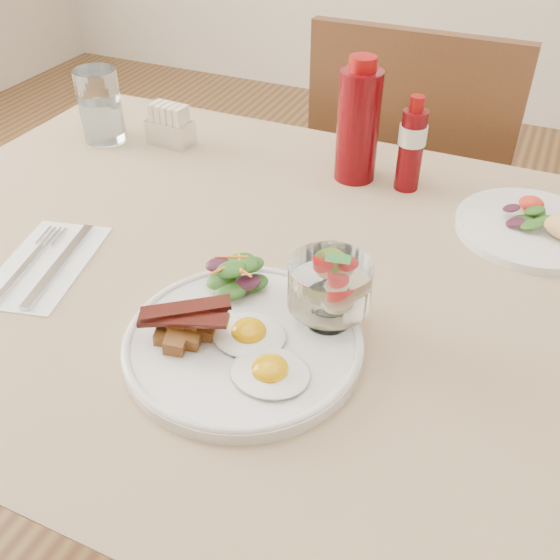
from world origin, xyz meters
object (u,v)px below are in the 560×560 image
at_px(main_plate, 244,344).
at_px(table, 303,322).
at_px(water_glass, 101,110).
at_px(hot_sauce_bottle, 411,145).
at_px(chair_far, 409,195).
at_px(sugar_caddy, 170,127).
at_px(ketchup_bottle, 358,124).
at_px(fruit_cup, 330,285).
at_px(second_plate, 544,228).

bearing_deg(main_plate, table, 86.51).
distance_m(table, water_glass, 0.58).
bearing_deg(table, hot_sauce_bottle, 77.60).
distance_m(chair_far, sugar_caddy, 0.61).
height_order(hot_sauce_bottle, water_glass, hot_sauce_bottle).
bearing_deg(hot_sauce_bottle, ketchup_bottle, -179.77).
relative_size(chair_far, sugar_caddy, 10.83).
distance_m(chair_far, fruit_cup, 0.82).
bearing_deg(chair_far, sugar_caddy, -134.10).
height_order(main_plate, water_glass, water_glass).
xyz_separation_m(chair_far, main_plate, (-0.01, -0.83, 0.24)).
height_order(chair_far, main_plate, chair_far).
distance_m(table, ketchup_bottle, 0.34).
height_order(ketchup_bottle, sugar_caddy, ketchup_bottle).
bearing_deg(hot_sauce_bottle, table, -102.40).
bearing_deg(fruit_cup, chair_far, 95.14).
xyz_separation_m(hot_sauce_bottle, water_glass, (-0.57, -0.05, -0.02)).
bearing_deg(fruit_cup, second_plate, 56.17).
bearing_deg(water_glass, main_plate, -39.19).
xyz_separation_m(chair_far, ketchup_bottle, (-0.03, -0.38, 0.32)).
height_order(chair_far, hot_sauce_bottle, chair_far).
bearing_deg(chair_far, water_glass, -139.92).
relative_size(chair_far, fruit_cup, 9.43).
relative_size(ketchup_bottle, water_glass, 1.54).
bearing_deg(sugar_caddy, fruit_cup, -35.69).
bearing_deg(table, sugar_caddy, 144.46).
relative_size(second_plate, hot_sauce_bottle, 1.50).
height_order(table, fruit_cup, fruit_cup).
height_order(chair_far, second_plate, chair_far).
bearing_deg(second_plate, table, -141.38).
bearing_deg(water_glass, table, -25.26).
xyz_separation_m(second_plate, hot_sauce_bottle, (-0.22, 0.06, 0.06)).
bearing_deg(chair_far, table, -90.00).
height_order(table, chair_far, chair_far).
xyz_separation_m(chair_far, sugar_caddy, (-0.38, -0.39, 0.26)).
height_order(ketchup_bottle, hot_sauce_bottle, ketchup_bottle).
distance_m(ketchup_bottle, hot_sauce_bottle, 0.09).
bearing_deg(sugar_caddy, chair_far, 49.54).
bearing_deg(ketchup_bottle, table, -84.65).
xyz_separation_m(table, sugar_caddy, (-0.38, 0.27, 0.12)).
bearing_deg(fruit_cup, water_glass, 149.77).
height_order(table, water_glass, water_glass).
xyz_separation_m(main_plate, water_glass, (-0.50, 0.40, 0.05)).
bearing_deg(sugar_caddy, table, -31.91).
height_order(chair_far, ketchup_bottle, ketchup_bottle).
distance_m(table, chair_far, 0.68).
bearing_deg(hot_sauce_bottle, chair_far, 99.57).
xyz_separation_m(main_plate, fruit_cup, (0.08, 0.07, 0.06)).
height_order(chair_far, water_glass, chair_far).
xyz_separation_m(second_plate, sugar_caddy, (-0.67, 0.04, 0.02)).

